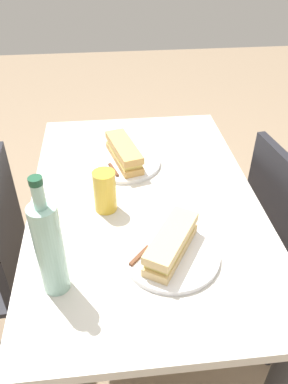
% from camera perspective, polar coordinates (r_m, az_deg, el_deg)
% --- Properties ---
extents(ground_plane, '(8.00, 8.00, 0.00)m').
position_cam_1_polar(ground_plane, '(1.77, 0.00, -20.10)').
color(ground_plane, '#8C755B').
extents(dining_table, '(1.13, 0.72, 0.74)m').
position_cam_1_polar(dining_table, '(1.30, 0.00, -5.14)').
color(dining_table, beige).
rests_on(dining_table, ground).
extents(plate_near, '(0.26, 0.26, 0.01)m').
position_cam_1_polar(plate_near, '(1.02, 4.01, -9.31)').
color(plate_near, white).
rests_on(plate_near, dining_table).
extents(baguette_sandwich_near, '(0.22, 0.17, 0.07)m').
position_cam_1_polar(baguette_sandwich_near, '(0.99, 4.12, -7.65)').
color(baguette_sandwich_near, '#DBB77A').
rests_on(baguette_sandwich_near, plate_near).
extents(knife_near, '(0.14, 0.13, 0.01)m').
position_cam_1_polar(knife_near, '(1.02, 0.63, -8.26)').
color(knife_near, silver).
rests_on(knife_near, plate_near).
extents(plate_far, '(0.26, 0.26, 0.01)m').
position_cam_1_polar(plate_far, '(1.37, -2.96, 4.48)').
color(plate_far, white).
rests_on(plate_far, dining_table).
extents(baguette_sandwich_far, '(0.24, 0.12, 0.07)m').
position_cam_1_polar(baguette_sandwich_far, '(1.35, -3.01, 5.97)').
color(baguette_sandwich_far, tan).
rests_on(baguette_sandwich_far, plate_far).
extents(knife_far, '(0.17, 0.07, 0.01)m').
position_cam_1_polar(knife_far, '(1.34, -5.16, 4.14)').
color(knife_far, silver).
rests_on(knife_far, plate_far).
extents(water_bottle, '(0.07, 0.07, 0.32)m').
position_cam_1_polar(water_bottle, '(0.89, -13.98, -8.10)').
color(water_bottle, '#99C6B7').
rests_on(water_bottle, dining_table).
extents(beer_glass, '(0.07, 0.07, 0.13)m').
position_cam_1_polar(beer_glass, '(1.14, -5.89, 0.12)').
color(beer_glass, gold).
rests_on(beer_glass, dining_table).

